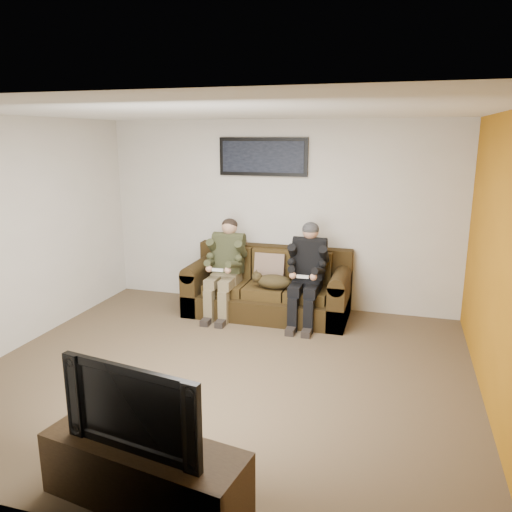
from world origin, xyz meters
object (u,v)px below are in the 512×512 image
(cat, at_px, (272,281))
(tv_stand, at_px, (145,473))
(framed_poster, at_px, (263,157))
(sofa, at_px, (269,289))
(person_right, at_px, (307,268))
(person_left, at_px, (226,262))
(television, at_px, (140,403))

(cat, bearing_deg, tv_stand, -89.24)
(cat, relative_size, framed_poster, 0.53)
(sofa, distance_m, person_right, 0.71)
(person_left, distance_m, tv_stand, 3.70)
(framed_poster, bearing_deg, person_left, -122.14)
(sofa, relative_size, person_right, 1.67)
(framed_poster, xyz_separation_m, television, (0.36, -4.17, -1.37))
(sofa, bearing_deg, tv_stand, -87.54)
(sofa, height_order, person_left, person_left)
(sofa, relative_size, television, 2.14)
(person_left, xyz_separation_m, cat, (0.67, -0.08, -0.19))
(sofa, distance_m, framed_poster, 1.82)
(sofa, distance_m, cat, 0.35)
(person_left, relative_size, television, 1.27)
(tv_stand, bearing_deg, framed_poster, 104.09)
(person_right, distance_m, framed_poster, 1.67)
(sofa, height_order, cat, sofa)
(framed_poster, height_order, television, framed_poster)
(television, bearing_deg, cat, 99.87)
(sofa, xyz_separation_m, tv_stand, (0.16, -3.78, -0.11))
(cat, distance_m, framed_poster, 1.73)
(cat, relative_size, television, 0.65)
(person_left, distance_m, person_right, 1.12)
(framed_poster, bearing_deg, tv_stand, -85.03)
(tv_stand, bearing_deg, person_left, 110.45)
(sofa, height_order, television, television)
(sofa, distance_m, person_left, 0.70)
(framed_poster, bearing_deg, cat, -64.13)
(person_right, height_order, television, person_right)
(person_left, bearing_deg, cat, -6.91)
(tv_stand, bearing_deg, cat, 99.87)
(person_left, bearing_deg, framed_poster, 57.86)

